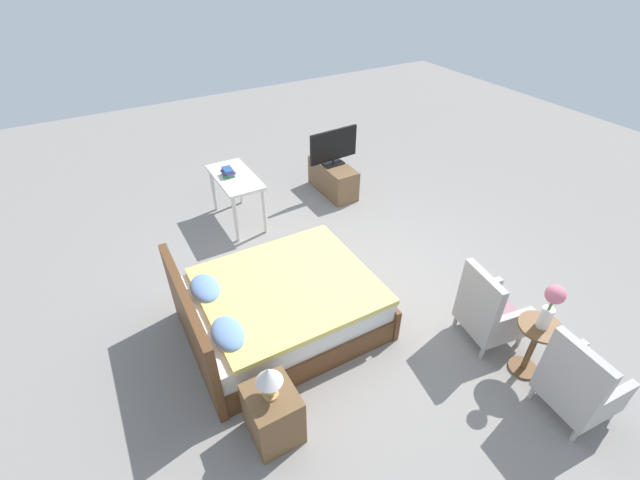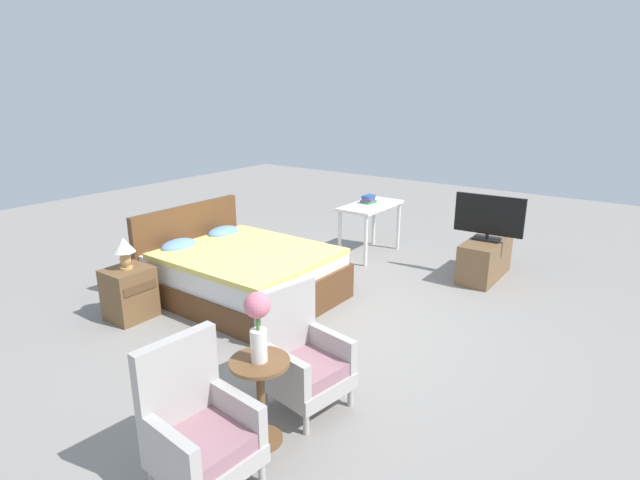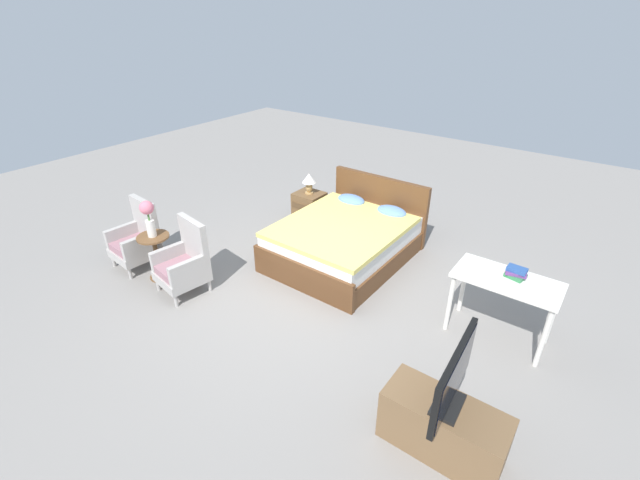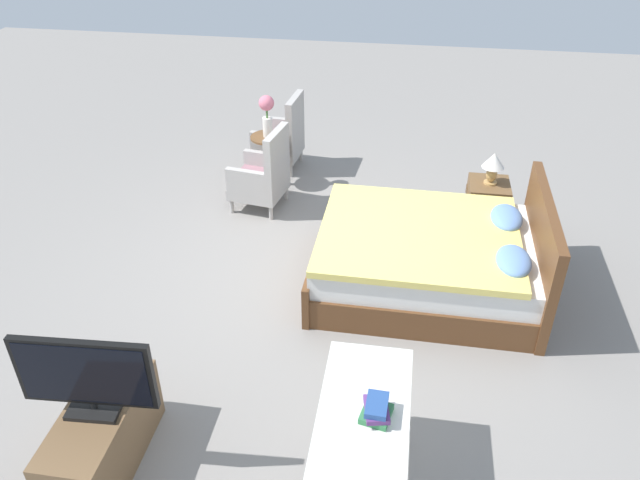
# 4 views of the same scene
# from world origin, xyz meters

# --- Properties ---
(ground_plane) EXTENTS (16.00, 16.00, 0.00)m
(ground_plane) POSITION_xyz_m (0.00, 0.00, 0.00)
(ground_plane) COLOR gray
(bed) EXTENTS (1.58, 1.98, 0.96)m
(bed) POSITION_xyz_m (-0.14, 1.09, 0.30)
(bed) COLOR brown
(bed) RESTS_ON ground_plane
(armchair_by_window_left) EXTENTS (0.59, 0.59, 0.92)m
(armchair_by_window_left) POSITION_xyz_m (-2.33, -0.73, 0.37)
(armchair_by_window_left) COLOR #ADA8A3
(armchair_by_window_left) RESTS_ON ground_plane
(armchair_by_window_right) EXTENTS (0.62, 0.62, 0.92)m
(armchair_by_window_right) POSITION_xyz_m (-1.33, -0.73, 0.37)
(armchair_by_window_right) COLOR #ADA8A3
(armchair_by_window_right) RESTS_ON ground_plane
(side_table) EXTENTS (0.40, 0.40, 0.62)m
(side_table) POSITION_xyz_m (-1.84, -0.78, 0.39)
(side_table) COLOR brown
(side_table) RESTS_ON ground_plane
(flower_vase) EXTENTS (0.17, 0.17, 0.48)m
(flower_vase) POSITION_xyz_m (-1.84, -0.78, 0.91)
(flower_vase) COLOR silver
(flower_vase) RESTS_ON side_table
(nightstand) EXTENTS (0.44, 0.41, 0.55)m
(nightstand) POSITION_xyz_m (-1.21, 1.64, 0.27)
(nightstand) COLOR brown
(nightstand) RESTS_ON ground_plane
(table_lamp) EXTENTS (0.22, 0.22, 0.33)m
(table_lamp) POSITION_xyz_m (-1.21, 1.64, 0.76)
(table_lamp) COLOR tan
(table_lamp) RESTS_ON nightstand
(tv_stand) EXTENTS (0.96, 0.40, 0.50)m
(tv_stand) POSITION_xyz_m (2.12, -0.97, 0.25)
(tv_stand) COLOR brown
(tv_stand) RESTS_ON ground_plane
(tv_flatscreen) EXTENTS (0.22, 0.84, 0.57)m
(tv_flatscreen) POSITION_xyz_m (2.13, -0.97, 0.79)
(tv_flatscreen) COLOR black
(tv_flatscreen) RESTS_ON tv_stand
(vanity_desk) EXTENTS (1.04, 0.52, 0.74)m
(vanity_desk) POSITION_xyz_m (2.07, 0.68, 0.63)
(vanity_desk) COLOR silver
(vanity_desk) RESTS_ON ground_plane
(book_stack) EXTENTS (0.22, 0.19, 0.11)m
(book_stack) POSITION_xyz_m (2.12, 0.75, 0.80)
(book_stack) COLOR #337A47
(book_stack) RESTS_ON vanity_desk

